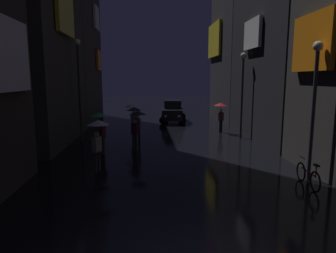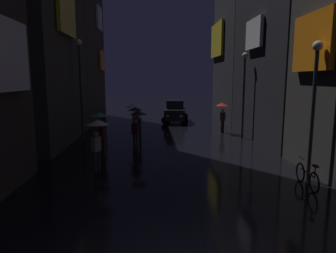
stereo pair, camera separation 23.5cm
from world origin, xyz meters
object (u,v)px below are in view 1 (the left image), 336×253
at_px(bicycle_parked_at_storefront, 308,176).
at_px(streetlamp_right_near, 314,94).
at_px(pedestrian_near_crossing_green, 100,121).
at_px(pedestrian_midstreet_left_clear, 98,131).
at_px(streetlamp_right_far, 242,85).
at_px(pedestrian_far_right_black, 137,119).
at_px(pedestrian_foreground_right_black, 135,115).
at_px(streetlamp_left_far, 79,79).
at_px(car_distant, 173,111).
at_px(pedestrian_midstreet_centre_red, 221,109).
at_px(pedestrian_foreground_left_clear, 132,111).

xyz_separation_m(bicycle_parked_at_storefront, streetlamp_right_near, (0.40, 0.67, 2.82)).
bearing_deg(pedestrian_near_crossing_green, bicycle_parked_at_storefront, -33.75).
height_order(pedestrian_midstreet_left_clear, streetlamp_right_far, streetlamp_right_far).
xyz_separation_m(pedestrian_far_right_black, pedestrian_near_crossing_green, (-1.85, -0.57, 0.00)).
bearing_deg(pedestrian_midstreet_left_clear, pedestrian_foreground_right_black, 76.59).
height_order(pedestrian_far_right_black, pedestrian_near_crossing_green, same).
bearing_deg(pedestrian_near_crossing_green, streetlamp_right_near, -29.08).
height_order(pedestrian_near_crossing_green, pedestrian_foreground_right_black, same).
relative_size(streetlamp_left_far, streetlamp_right_near, 1.20).
xyz_separation_m(pedestrian_midstreet_left_clear, car_distant, (4.37, 13.94, -0.74)).
distance_m(pedestrian_foreground_right_black, streetlamp_left_far, 3.98).
distance_m(pedestrian_midstreet_centre_red, bicycle_parked_at_storefront, 10.84).
xyz_separation_m(car_distant, streetlamp_right_near, (3.64, -15.69, 2.29)).
height_order(pedestrian_near_crossing_green, streetlamp_right_far, streetlamp_right_far).
distance_m(bicycle_parked_at_storefront, streetlamp_left_far, 13.39).
bearing_deg(pedestrian_foreground_right_black, streetlamp_right_far, 6.33).
bearing_deg(streetlamp_right_far, pedestrian_midstreet_left_clear, -141.61).
bearing_deg(car_distant, streetlamp_right_near, -76.94).
height_order(pedestrian_foreground_left_clear, streetlamp_right_far, streetlamp_right_far).
distance_m(pedestrian_midstreet_left_clear, streetlamp_left_far, 6.92).
height_order(pedestrian_far_right_black, pedestrian_foreground_left_clear, same).
bearing_deg(streetlamp_right_far, streetlamp_left_far, -179.68).
bearing_deg(pedestrian_foreground_right_black, streetlamp_left_far, 168.36).
bearing_deg(pedestrian_foreground_right_black, pedestrian_far_right_black, -85.93).
height_order(pedestrian_foreground_left_clear, streetlamp_right_near, streetlamp_right_near).
bearing_deg(pedestrian_near_crossing_green, pedestrian_midstreet_centre_red, 35.77).
relative_size(pedestrian_near_crossing_green, bicycle_parked_at_storefront, 1.17).
height_order(pedestrian_foreground_left_clear, pedestrian_midstreet_centre_red, same).
bearing_deg(streetlamp_right_near, car_distant, 103.06).
distance_m(pedestrian_far_right_black, pedestrian_midstreet_left_clear, 3.79).
xyz_separation_m(pedestrian_far_right_black, pedestrian_foreground_left_clear, (-0.43, 4.18, 0.00)).
height_order(pedestrian_far_right_black, streetlamp_right_near, streetlamp_right_near).
bearing_deg(pedestrian_midstreet_left_clear, streetlamp_right_near, -12.28).
relative_size(pedestrian_far_right_black, streetlamp_right_far, 0.40).
bearing_deg(pedestrian_midstreet_centre_red, pedestrian_midstreet_left_clear, -130.70).
distance_m(pedestrian_midstreet_left_clear, streetlamp_right_near, 8.34).
height_order(bicycle_parked_at_storefront, car_distant, car_distant).
height_order(pedestrian_far_right_black, bicycle_parked_at_storefront, pedestrian_far_right_black).
height_order(car_distant, streetlamp_right_near, streetlamp_right_near).
bearing_deg(streetlamp_right_near, pedestrian_foreground_left_clear, 126.46).
xyz_separation_m(car_distant, streetlamp_left_far, (-6.36, -7.65, 2.82)).
bearing_deg(pedestrian_midstreet_left_clear, bicycle_parked_at_storefront, -17.59).
bearing_deg(streetlamp_left_far, pedestrian_far_right_black, -38.92).
xyz_separation_m(pedestrian_far_right_black, pedestrian_foreground_right_black, (-0.15, 2.12, 0.00)).
bearing_deg(streetlamp_left_far, car_distant, 50.26).
xyz_separation_m(bicycle_parked_at_storefront, streetlamp_left_far, (-9.60, 8.70, 3.36)).
relative_size(pedestrian_foreground_left_clear, car_distant, 0.49).
bearing_deg(pedestrian_far_right_black, streetlamp_right_far, 23.69).
relative_size(car_distant, streetlamp_left_far, 0.71).
bearing_deg(streetlamp_right_far, pedestrian_far_right_black, -156.31).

